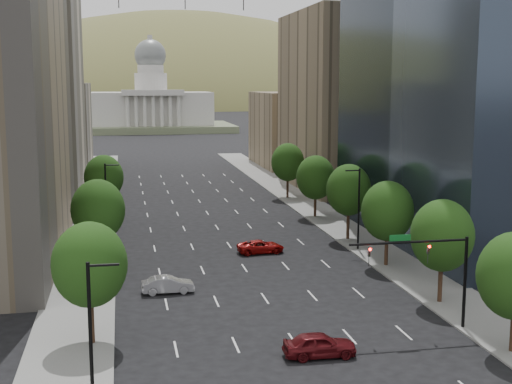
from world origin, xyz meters
TOP-DOWN VIEW (x-y plane):
  - sidewalk_left at (-15.50, 60.00)m, footprint 6.00×200.00m
  - sidewalk_right at (15.50, 60.00)m, footprint 6.00×200.00m
  - midrise_cream_left at (-25.00, 103.00)m, footprint 14.00×30.00m
  - filler_left at (-25.00, 136.00)m, footprint 14.00×26.00m
  - parking_tan_right at (25.00, 100.00)m, footprint 14.00×30.00m
  - filler_right at (25.00, 133.00)m, footprint 14.00×26.00m
  - tree_right_1 at (14.00, 36.00)m, footprint 5.20×5.20m
  - tree_right_2 at (14.00, 48.00)m, footprint 5.20×5.20m
  - tree_right_3 at (14.00, 60.00)m, footprint 5.20×5.20m
  - tree_right_4 at (14.00, 74.00)m, footprint 5.20×5.20m
  - tree_right_5 at (14.00, 90.00)m, footprint 5.20×5.20m
  - tree_left_0 at (-14.00, 32.00)m, footprint 5.20×5.20m
  - tree_left_1 at (-14.00, 52.00)m, footprint 5.20×5.20m
  - tree_left_2 at (-14.00, 78.00)m, footprint 5.20×5.20m
  - streetlight_rn at (13.44, 55.00)m, footprint 1.70×0.20m
  - streetlight_ls at (-13.44, 20.00)m, footprint 1.70×0.20m
  - streetlight_ln at (-13.44, 65.00)m, footprint 1.70×0.20m
  - traffic_signal at (10.53, 30.00)m, footprint 9.12×0.40m
  - capitol at (0.00, 249.71)m, footprint 60.00×40.00m
  - foothills at (34.67, 599.39)m, footprint 720.00×413.00m
  - car_maroon at (1.00, 26.85)m, footprint 4.96×2.12m
  - car_silver at (-7.98, 43.14)m, footprint 4.57×1.69m
  - car_red_far at (2.80, 55.75)m, footprint 5.23×2.79m

SIDE VIEW (x-z plane):
  - foothills at x=34.67m, z-range -169.28..93.72m
  - sidewalk_left at x=-15.50m, z-range 0.00..0.15m
  - sidewalk_right at x=15.50m, z-range 0.00..0.15m
  - car_red_far at x=2.80m, z-range 0.00..1.40m
  - car_silver at x=-7.98m, z-range 0.00..1.50m
  - car_maroon at x=1.00m, z-range 0.00..1.67m
  - streetlight_rn at x=13.44m, z-range 0.34..9.34m
  - streetlight_ls at x=-13.44m, z-range 0.34..9.34m
  - streetlight_ln at x=-13.44m, z-range 0.34..9.34m
  - traffic_signal at x=10.53m, z-range 1.49..8.86m
  - tree_right_4 at x=14.00m, z-range 1.23..9.69m
  - tree_right_2 at x=14.00m, z-range 1.30..9.91m
  - tree_left_2 at x=-14.00m, z-range 1.34..10.02m
  - tree_right_1 at x=14.00m, z-range 1.37..10.12m
  - tree_right_5 at x=14.00m, z-range 1.37..10.12m
  - tree_left_0 at x=-14.00m, z-range 1.37..10.12m
  - tree_right_3 at x=14.00m, z-range 1.44..10.34m
  - tree_left_1 at x=-14.00m, z-range 1.48..10.45m
  - filler_right at x=25.00m, z-range 0.00..16.00m
  - capitol at x=0.00m, z-range -9.02..26.18m
  - filler_left at x=-25.00m, z-range 0.00..18.00m
  - parking_tan_right at x=25.00m, z-range 0.00..30.00m
  - midrise_cream_left at x=-25.00m, z-range 0.00..35.00m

